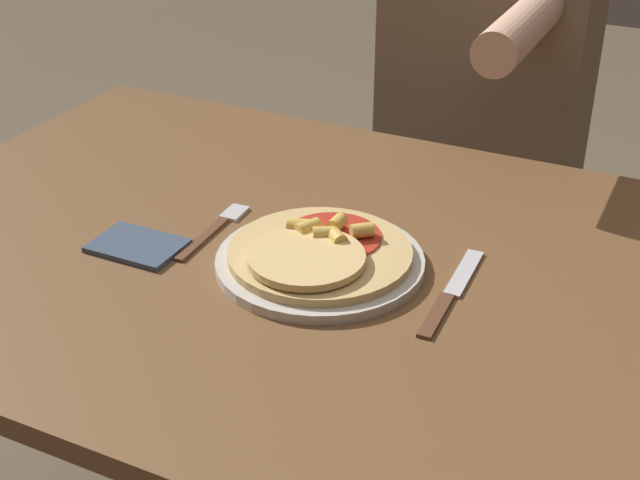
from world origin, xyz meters
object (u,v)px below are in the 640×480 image
at_px(fork, 216,228).
at_px(person_diner, 487,85).
at_px(pizza, 318,252).
at_px(knife, 451,293).
at_px(dining_table, 309,312).
at_px(plate, 320,262).

xyz_separation_m(fork, person_diner, (0.19, 0.69, 0.02)).
height_order(pizza, knife, pizza).
distance_m(dining_table, fork, 0.18).
distance_m(dining_table, plate, 0.11).
height_order(plate, person_diner, person_diner).
xyz_separation_m(dining_table, plate, (0.03, -0.02, 0.10)).
relative_size(plate, knife, 1.26).
xyz_separation_m(plate, fork, (-0.18, 0.03, -0.00)).
bearing_deg(pizza, knife, 4.49).
bearing_deg(dining_table, pizza, -44.65).
distance_m(plate, fork, 0.18).
height_order(pizza, fork, pizza).
bearing_deg(pizza, person_diner, 89.07).
bearing_deg(knife, fork, 177.18).
bearing_deg(knife, person_diner, 103.28).
xyz_separation_m(pizza, person_diner, (0.01, 0.72, 0.00)).
bearing_deg(person_diner, pizza, -90.93).
relative_size(pizza, person_diner, 0.19).
bearing_deg(plate, dining_table, 140.49).
bearing_deg(dining_table, person_diner, 86.59).
relative_size(pizza, fork, 1.39).
relative_size(fork, knife, 0.80).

